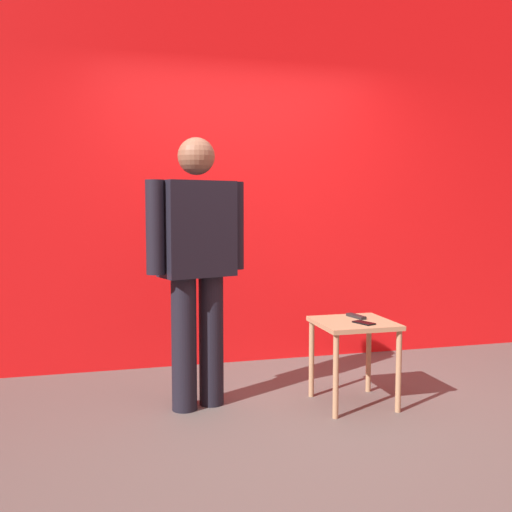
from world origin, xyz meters
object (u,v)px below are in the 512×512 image
(standing_person, at_px, (197,258))
(tv_remote, at_px, (356,316))
(cell_phone, at_px, (364,323))
(side_table, at_px, (354,335))

(standing_person, height_order, tv_remote, standing_person)
(standing_person, xyz_separation_m, cell_phone, (1.02, -0.31, -0.41))
(side_table, bearing_deg, cell_phone, -76.68)
(standing_person, bearing_deg, cell_phone, -16.91)
(standing_person, height_order, side_table, standing_person)
(standing_person, xyz_separation_m, tv_remote, (1.05, -0.11, -0.40))
(tv_remote, bearing_deg, cell_phone, -112.70)
(cell_phone, xyz_separation_m, tv_remote, (0.04, 0.19, 0.01))
(standing_person, xyz_separation_m, side_table, (0.99, -0.21, -0.51))
(cell_phone, bearing_deg, tv_remote, 57.96)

